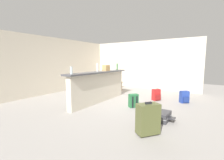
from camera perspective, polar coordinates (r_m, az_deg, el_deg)
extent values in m
cube|color=gray|center=(5.82, 0.83, -7.70)|extent=(13.00, 13.00, 0.05)
cube|color=beige|center=(7.72, -18.66, 5.18)|extent=(6.60, 0.10, 2.50)
cube|color=beige|center=(8.48, 10.37, 5.58)|extent=(0.10, 6.00, 2.50)
cube|color=beige|center=(5.50, -4.68, -2.78)|extent=(2.80, 0.20, 1.04)
cube|color=#4C4C51|center=(5.43, -4.74, 2.90)|extent=(2.96, 0.40, 0.05)
cylinder|color=silver|center=(4.53, -14.86, 3.50)|extent=(0.07, 0.07, 0.21)
cylinder|color=silver|center=(5.48, -5.42, 4.69)|extent=(0.07, 0.07, 0.29)
cylinder|color=#2D6B38|center=(6.49, 1.93, 5.01)|extent=(0.06, 0.06, 0.26)
cube|color=tan|center=(5.79, -2.20, 4.53)|extent=(0.26, 0.18, 0.22)
cube|color=brown|center=(7.75, -1.60, 1.63)|extent=(1.10, 0.80, 0.04)
cylinder|color=brown|center=(7.20, -1.62, -1.76)|extent=(0.06, 0.06, 0.70)
cylinder|color=brown|center=(8.02, 2.42, -0.85)|extent=(0.06, 0.06, 0.70)
cylinder|color=brown|center=(7.61, -5.81, -1.31)|extent=(0.06, 0.06, 0.70)
cylinder|color=brown|center=(8.38, -1.56, -0.49)|extent=(0.06, 0.06, 0.70)
cube|color=#9E754C|center=(7.42, 2.01, -0.87)|extent=(0.44, 0.44, 0.04)
cube|color=#9E754C|center=(7.47, 0.77, 1.19)|extent=(0.40, 0.08, 0.48)
cylinder|color=#9E754C|center=(7.25, 2.61, -2.87)|extent=(0.04, 0.04, 0.41)
cylinder|color=#9E754C|center=(7.54, 3.62, -2.49)|extent=(0.04, 0.04, 0.41)
cylinder|color=#9E754C|center=(7.39, 0.35, -2.68)|extent=(0.04, 0.04, 0.41)
cylinder|color=#9E754C|center=(7.67, 1.42, -2.31)|extent=(0.04, 0.04, 0.41)
cube|color=#38383D|center=(4.14, 15.68, -12.28)|extent=(0.51, 0.70, 0.22)
cube|color=gray|center=(4.14, 15.68, -12.28)|extent=(0.52, 0.71, 0.02)
cube|color=#2D2D33|center=(4.03, 21.30, -13.06)|extent=(0.19, 0.15, 0.02)
cube|color=red|center=(5.99, 16.01, -5.24)|extent=(0.33, 0.31, 0.42)
cube|color=maroon|center=(5.92, 16.63, -6.13)|extent=(0.21, 0.18, 0.19)
cube|color=black|center=(6.04, 14.90, -5.32)|extent=(0.04, 0.04, 0.36)
cube|color=black|center=(6.12, 15.97, -5.19)|extent=(0.04, 0.04, 0.36)
cube|color=#233D93|center=(5.99, 25.20, -5.66)|extent=(0.32, 0.33, 0.42)
cube|color=navy|center=(5.92, 25.74, -6.57)|extent=(0.19, 0.21, 0.19)
cube|color=black|center=(6.04, 24.11, -5.70)|extent=(0.04, 0.04, 0.36)
cube|color=black|center=(6.11, 25.23, -5.61)|extent=(0.04, 0.04, 0.36)
cube|color=#51562D|center=(3.22, 13.17, -13.77)|extent=(0.50, 0.46, 0.60)
cylinder|color=black|center=(3.43, 15.85, -17.91)|extent=(0.07, 0.06, 0.06)
cylinder|color=black|center=(3.25, 10.01, -19.26)|extent=(0.07, 0.06, 0.06)
cube|color=#232328|center=(3.12, 13.34, -8.27)|extent=(0.14, 0.12, 0.04)
cube|color=#286B3D|center=(4.96, 7.93, -7.60)|extent=(0.33, 0.32, 0.42)
cube|color=#205530|center=(5.08, 7.36, -8.10)|extent=(0.21, 0.18, 0.19)
cube|color=black|center=(4.91, 9.18, -8.03)|extent=(0.04, 0.04, 0.36)
cube|color=black|center=(4.85, 7.69, -8.19)|extent=(0.04, 0.04, 0.36)
cube|color=gold|center=(4.15, 15.68, -10.39)|extent=(0.25, 0.20, 0.04)
cube|color=tan|center=(4.06, 16.17, -10.33)|extent=(0.23, 0.17, 0.03)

